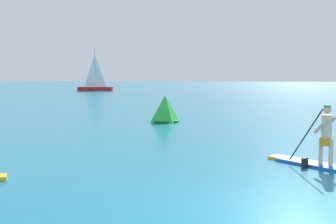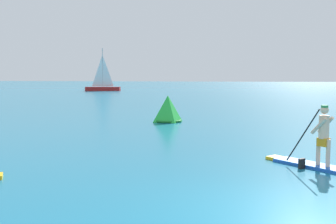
% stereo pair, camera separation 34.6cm
% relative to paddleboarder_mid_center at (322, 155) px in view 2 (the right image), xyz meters
% --- Properties ---
extents(ground, '(440.00, 440.00, 0.00)m').
position_rel_paddleboarder_mid_center_xyz_m(ground, '(-1.13, -3.88, -0.37)').
color(ground, '#196B8C').
extents(paddleboarder_mid_center, '(2.96, 2.38, 1.72)m').
position_rel_paddleboarder_mid_center_xyz_m(paddleboarder_mid_center, '(0.00, 0.00, 0.00)').
color(paddleboarder_mid_center, blue).
rests_on(paddleboarder_mid_center, ground).
extents(race_marker_buoy, '(1.76, 1.76, 1.42)m').
position_rel_paddleboarder_mid_center_xyz_m(race_marker_buoy, '(-7.02, 9.53, 0.27)').
color(race_marker_buoy, green).
rests_on(race_marker_buoy, ground).
extents(sailboat_left_horizon, '(6.29, 2.72, 7.55)m').
position_rel_paddleboarder_mid_center_xyz_m(sailboat_left_horizon, '(-32.44, 54.21, 0.58)').
color(sailboat_left_horizon, '#A51E1E').
rests_on(sailboat_left_horizon, ground).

